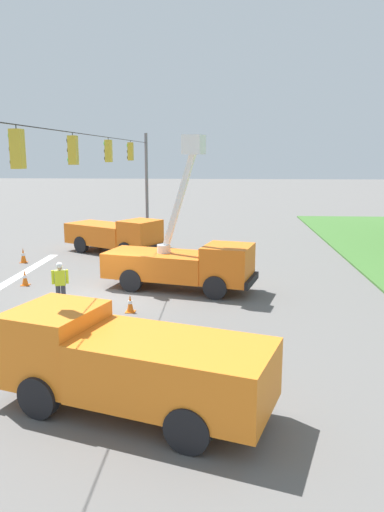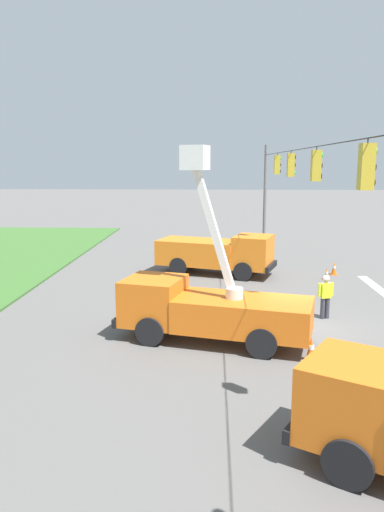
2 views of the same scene
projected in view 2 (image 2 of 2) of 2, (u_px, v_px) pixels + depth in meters
The scene contains 9 objects.
ground_plane at pixel (296, 327), 18.87m from camera, with size 200.00×200.00×0.00m, color #605E5B.
signal_gantry at pixel (301, 206), 18.06m from camera, with size 26.20×0.33×7.20m.
utility_truck_bucket_lift at pixel (208, 305), 17.16m from camera, with size 3.84×7.00×6.67m.
utility_truck_support_far at pixel (217, 253), 27.62m from camera, with size 4.20×6.83×2.26m.
road_worker at pixel (326, 294), 19.71m from camera, with size 0.34×0.63×1.77m.
traffic_cone_mid_left at pixel (311, 349), 15.54m from camera, with size 0.36×0.36×0.80m.
traffic_cone_near_bucket at pixel (251, 305), 20.55m from camera, with size 0.36×0.36×0.69m.
traffic_cone_lane_edge_a at pixel (327, 274), 26.45m from camera, with size 0.36×0.36×0.64m.
traffic_cone_far_left at pixel (334, 268), 27.61m from camera, with size 0.36×0.36×0.75m.
Camera 2 is at (-18.22, 3.15, 6.09)m, focal length 35.00 mm.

